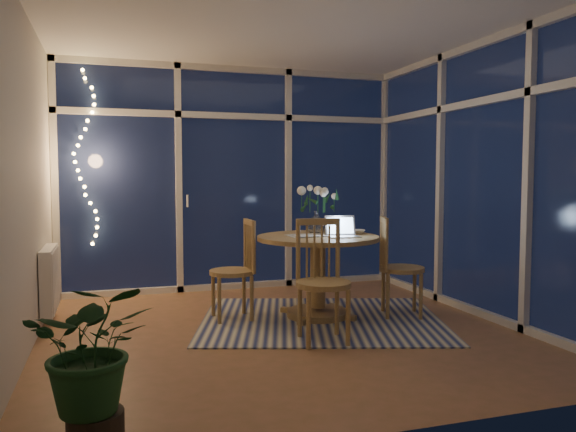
{
  "coord_description": "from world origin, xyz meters",
  "views": [
    {
      "loc": [
        -1.41,
        -4.52,
        1.32
      ],
      "look_at": [
        0.11,
        0.25,
        0.97
      ],
      "focal_mm": 35.0,
      "sensor_mm": 36.0,
      "label": 1
    }
  ],
  "objects_px": {
    "laptop": "(344,226)",
    "potted_plant": "(94,368)",
    "flower_vase": "(316,223)",
    "chair_left": "(232,269)",
    "chair_right": "(402,266)",
    "chair_front": "(323,281)",
    "dining_table": "(318,277)"
  },
  "relations": [
    {
      "from": "laptop",
      "to": "potted_plant",
      "type": "distance_m",
      "value": 2.84
    },
    {
      "from": "laptop",
      "to": "potted_plant",
      "type": "xyz_separation_m",
      "value": [
        -2.12,
        -1.82,
        -0.5
      ]
    },
    {
      "from": "flower_vase",
      "to": "laptop",
      "type": "bearing_deg",
      "value": -72.55
    },
    {
      "from": "chair_left",
      "to": "laptop",
      "type": "bearing_deg",
      "value": 69.69
    },
    {
      "from": "flower_vase",
      "to": "potted_plant",
      "type": "xyz_separation_m",
      "value": [
        -2.0,
        -2.21,
        -0.5
      ]
    },
    {
      "from": "chair_right",
      "to": "chair_front",
      "type": "relative_size",
      "value": 0.96
    },
    {
      "from": "chair_right",
      "to": "potted_plant",
      "type": "height_order",
      "value": "chair_right"
    },
    {
      "from": "chair_right",
      "to": "chair_front",
      "type": "bearing_deg",
      "value": 138.58
    },
    {
      "from": "chair_right",
      "to": "flower_vase",
      "type": "bearing_deg",
      "value": 80.13
    },
    {
      "from": "dining_table",
      "to": "chair_left",
      "type": "bearing_deg",
      "value": 167.97
    },
    {
      "from": "potted_plant",
      "to": "dining_table",
      "type": "bearing_deg",
      "value": 45.96
    },
    {
      "from": "dining_table",
      "to": "chair_right",
      "type": "distance_m",
      "value": 0.8
    },
    {
      "from": "chair_left",
      "to": "potted_plant",
      "type": "relative_size",
      "value": 1.24
    },
    {
      "from": "chair_front",
      "to": "laptop",
      "type": "bearing_deg",
      "value": 60.82
    },
    {
      "from": "chair_front",
      "to": "chair_right",
      "type": "bearing_deg",
      "value": 35.75
    },
    {
      "from": "laptop",
      "to": "dining_table",
      "type": "bearing_deg",
      "value": 140.64
    },
    {
      "from": "chair_right",
      "to": "potted_plant",
      "type": "xyz_separation_m",
      "value": [
        -2.71,
        -1.8,
        -0.1
      ]
    },
    {
      "from": "dining_table",
      "to": "chair_left",
      "type": "height_order",
      "value": "chair_left"
    },
    {
      "from": "chair_right",
      "to": "potted_plant",
      "type": "relative_size",
      "value": 1.26
    },
    {
      "from": "dining_table",
      "to": "potted_plant",
      "type": "relative_size",
      "value": 1.49
    },
    {
      "from": "laptop",
      "to": "flower_vase",
      "type": "relative_size",
      "value": 1.36
    },
    {
      "from": "chair_right",
      "to": "laptop",
      "type": "relative_size",
      "value": 3.36
    },
    {
      "from": "dining_table",
      "to": "chair_front",
      "type": "distance_m",
      "value": 0.81
    },
    {
      "from": "chair_front",
      "to": "flower_vase",
      "type": "distance_m",
      "value": 1.08
    },
    {
      "from": "chair_front",
      "to": "flower_vase",
      "type": "xyz_separation_m",
      "value": [
        0.3,
        0.96,
        0.38
      ]
    },
    {
      "from": "dining_table",
      "to": "laptop",
      "type": "bearing_deg",
      "value": -44.81
    },
    {
      "from": "flower_vase",
      "to": "potted_plant",
      "type": "height_order",
      "value": "flower_vase"
    },
    {
      "from": "dining_table",
      "to": "flower_vase",
      "type": "bearing_deg",
      "value": 73.52
    },
    {
      "from": "chair_right",
      "to": "chair_front",
      "type": "height_order",
      "value": "chair_front"
    },
    {
      "from": "chair_front",
      "to": "flower_vase",
      "type": "relative_size",
      "value": 4.75
    },
    {
      "from": "dining_table",
      "to": "chair_right",
      "type": "xyz_separation_m",
      "value": [
        0.77,
        -0.2,
        0.09
      ]
    },
    {
      "from": "chair_right",
      "to": "laptop",
      "type": "xyz_separation_m",
      "value": [
        -0.59,
        0.02,
        0.4
      ]
    }
  ]
}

